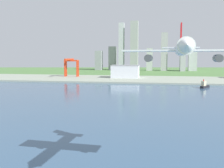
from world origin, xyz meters
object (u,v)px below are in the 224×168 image
Objects in this scene: airplane_landing at (183,49)px; tugboat_small at (204,85)px; port_crane_red at (71,63)px; warehouse_main at (125,71)px.

airplane_landing is 273.58m from tugboat_small.
tugboat_small is 0.40× the size of port_crane_red.
tugboat_small is at bearing 78.80° from airplane_landing.
airplane_landing is 2.28× the size of tugboat_small.
airplane_landing is at bearing -101.20° from tugboat_small.
port_crane_red is at bearing 175.67° from warehouse_main.
airplane_landing is 389.92m from warehouse_main.
warehouse_main is at bearing 99.76° from airplane_landing.
airplane_landing reaches higher than tugboat_small.
airplane_landing reaches higher than port_crane_red.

